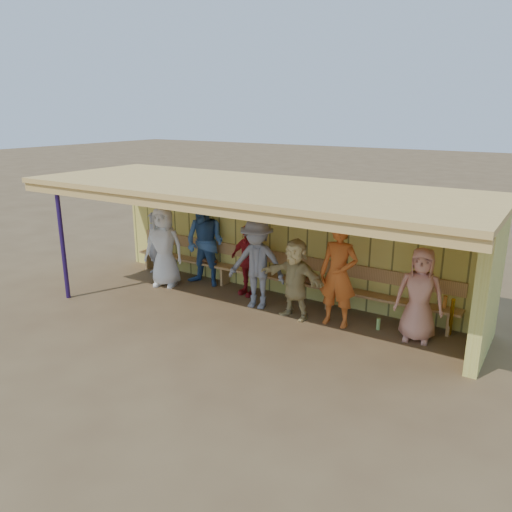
{
  "coord_description": "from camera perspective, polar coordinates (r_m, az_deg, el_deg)",
  "views": [
    {
      "loc": [
        5.06,
        -7.61,
        3.81
      ],
      "look_at": [
        0.0,
        0.35,
        1.05
      ],
      "focal_mm": 35.0,
      "sensor_mm": 36.0,
      "label": 1
    }
  ],
  "objects": [
    {
      "name": "dugout_equipment",
      "position": [
        10.54,
        1.63,
        -2.06
      ],
      "size": [
        5.63,
        0.62,
        0.8
      ],
      "color": "gold",
      "rests_on": "ground"
    },
    {
      "name": "player_d",
      "position": [
        10.54,
        -0.97,
        -0.48
      ],
      "size": [
        0.94,
        0.51,
        1.53
      ],
      "primitive_type": "imported",
      "rotation": [
        0.0,
        0.0,
        -0.15
      ],
      "color": "#AA1B1F",
      "rests_on": "ground"
    },
    {
      "name": "ground",
      "position": [
        9.9,
        -1.09,
        -6.32
      ],
      "size": [
        90.0,
        90.0,
        0.0
      ],
      "primitive_type": "plane",
      "color": "brown",
      "rests_on": "ground"
    },
    {
      "name": "player_c",
      "position": [
        11.12,
        -5.85,
        1.53
      ],
      "size": [
        0.99,
        0.78,
        1.98
      ],
      "primitive_type": "imported",
      "rotation": [
        0.0,
        0.0,
        0.03
      ],
      "color": "#38619C",
      "rests_on": "ground"
    },
    {
      "name": "bench",
      "position": [
        10.61,
        2.22,
        -1.73
      ],
      "size": [
        7.6,
        0.34,
        0.93
      ],
      "color": "tan",
      "rests_on": "ground"
    },
    {
      "name": "dugout_structure",
      "position": [
        9.76,
        2.99,
        3.76
      ],
      "size": [
        8.8,
        3.2,
        2.5
      ],
      "color": "#E2D560",
      "rests_on": "ground"
    },
    {
      "name": "player_h",
      "position": [
        8.88,
        18.2,
        -4.23
      ],
      "size": [
        0.88,
        0.65,
        1.64
      ],
      "primitive_type": "imported",
      "rotation": [
        0.0,
        0.0,
        0.17
      ],
      "color": "tan",
      "rests_on": "ground"
    },
    {
      "name": "player_e",
      "position": [
        9.81,
        0.1,
        -0.89
      ],
      "size": [
        1.27,
        0.87,
        1.82
      ],
      "primitive_type": "imported",
      "rotation": [
        0.0,
        0.0,
        0.17
      ],
      "color": "gray",
      "rests_on": "ground"
    },
    {
      "name": "player_b",
      "position": [
        11.27,
        -10.48,
        1.06
      ],
      "size": [
        1.02,
        0.84,
        1.8
      ],
      "primitive_type": "imported",
      "rotation": [
        0.0,
        0.0,
        0.34
      ],
      "color": "white",
      "rests_on": "ground"
    },
    {
      "name": "player_g",
      "position": [
        9.1,
        9.4,
        -2.12
      ],
      "size": [
        0.72,
        0.49,
        1.94
      ],
      "primitive_type": "imported",
      "rotation": [
        0.0,
        0.0,
        0.04
      ],
      "color": "#CD5E20",
      "rests_on": "ground"
    },
    {
      "name": "player_f",
      "position": [
        9.4,
        4.5,
        -2.59
      ],
      "size": [
        1.49,
        0.69,
        1.55
      ],
      "primitive_type": "imported",
      "rotation": [
        0.0,
        0.0,
        -0.17
      ],
      "color": "#D0B975",
      "rests_on": "ground"
    },
    {
      "name": "player_a",
      "position": [
        12.16,
        -11.5,
        1.44
      ],
      "size": [
        0.64,
        0.51,
        1.52
      ],
      "primitive_type": "imported",
      "rotation": [
        0.0,
        0.0,
        -0.29
      ],
      "color": "#9B9CA4",
      "rests_on": "ground"
    }
  ]
}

